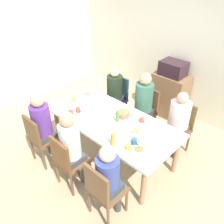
{
  "coord_description": "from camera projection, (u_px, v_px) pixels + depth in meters",
  "views": [
    {
      "loc": [
        2.02,
        -2.1,
        2.83
      ],
      "look_at": [
        0.0,
        0.0,
        0.88
      ],
      "focal_mm": 37.19,
      "sensor_mm": 36.0,
      "label": 1
    }
  ],
  "objects": [
    {
      "name": "ground_plane",
      "position": [
        112.0,
        154.0,
        4.0
      ],
      "size": [
        6.63,
        6.63,
        0.0
      ],
      "primitive_type": "plane",
      "color": "tan"
    },
    {
      "name": "wall_back",
      "position": [
        185.0,
        52.0,
        4.5
      ],
      "size": [
        5.76,
        0.12,
        2.6
      ],
      "primitive_type": "cube",
      "color": "beige",
      "rests_on": "ground_plane"
    },
    {
      "name": "wall_left",
      "position": [
        16.0,
        44.0,
        4.9
      ],
      "size": [
        0.12,
        4.2,
        2.6
      ],
      "primitive_type": "cube",
      "color": "beige",
      "rests_on": "ground_plane"
    },
    {
      "name": "dining_table",
      "position": [
        112.0,
        124.0,
        3.63
      ],
      "size": [
        2.11,
        1.01,
        0.73
      ],
      "color": "white",
      "rests_on": "ground_plane"
    },
    {
      "name": "chair_0",
      "position": [
        67.0,
        160.0,
        3.18
      ],
      "size": [
        0.4,
        0.4,
        0.9
      ],
      "color": "brown",
      "rests_on": "ground_plane"
    },
    {
      "name": "person_0",
      "position": [
        71.0,
        144.0,
        3.11
      ],
      "size": [
        0.3,
        0.3,
        1.25
      ],
      "color": "#494740",
      "rests_on": "ground_plane"
    },
    {
      "name": "chair_1",
      "position": [
        40.0,
        137.0,
        3.59
      ],
      "size": [
        0.4,
        0.4,
        0.9
      ],
      "color": "brown",
      "rests_on": "ground_plane"
    },
    {
      "name": "person_1",
      "position": [
        43.0,
        123.0,
        3.51
      ],
      "size": [
        0.3,
        0.3,
        1.24
      ],
      "color": "#3A4138",
      "rests_on": "ground_plane"
    },
    {
      "name": "chair_2",
      "position": [
        117.0,
        96.0,
        4.64
      ],
      "size": [
        0.4,
        0.4,
        0.9
      ],
      "color": "#2C344E",
      "rests_on": "ground_plane"
    },
    {
      "name": "person_2",
      "position": [
        114.0,
        90.0,
        4.49
      ],
      "size": [
        0.31,
        0.31,
        1.14
      ],
      "color": "#2C2B50",
      "rests_on": "ground_plane"
    },
    {
      "name": "chair_3",
      "position": [
        103.0,
        190.0,
        2.78
      ],
      "size": [
        0.4,
        0.4,
        0.9
      ],
      "color": "brown",
      "rests_on": "ground_plane"
    },
    {
      "name": "person_3",
      "position": [
        108.0,
        176.0,
        2.74
      ],
      "size": [
        0.3,
        0.3,
        1.14
      ],
      "color": "#3F3941",
      "rests_on": "ground_plane"
    },
    {
      "name": "chair_4",
      "position": [
        145.0,
        109.0,
        4.24
      ],
      "size": [
        0.4,
        0.4,
        0.9
      ],
      "color": "brown",
      "rests_on": "ground_plane"
    },
    {
      "name": "person_4",
      "position": [
        143.0,
        100.0,
        4.05
      ],
      "size": [
        0.31,
        0.31,
        1.25
      ],
      "color": "#393640",
      "rests_on": "ground_plane"
    },
    {
      "name": "chair_5",
      "position": [
        179.0,
        125.0,
        3.84
      ],
      "size": [
        0.4,
        0.4,
        0.9
      ],
      "color": "brown",
      "rests_on": "ground_plane"
    },
    {
      "name": "person_5",
      "position": [
        178.0,
        118.0,
        3.67
      ],
      "size": [
        0.32,
        0.32,
        1.16
      ],
      "color": "#574546",
      "rests_on": "ground_plane"
    },
    {
      "name": "plate_0",
      "position": [
        87.0,
        94.0,
        4.25
      ],
      "size": [
        0.26,
        0.26,
        0.04
      ],
      "color": "white",
      "rests_on": "dining_table"
    },
    {
      "name": "plate_1",
      "position": [
        136.0,
        131.0,
        3.33
      ],
      "size": [
        0.24,
        0.24,
        0.04
      ],
      "color": "white",
      "rests_on": "dining_table"
    },
    {
      "name": "plate_2",
      "position": [
        139.0,
        149.0,
        3.02
      ],
      "size": [
        0.22,
        0.22,
        0.04
      ],
      "color": "white",
      "rests_on": "dining_table"
    },
    {
      "name": "bowl_0",
      "position": [
        123.0,
        114.0,
        3.65
      ],
      "size": [
        0.22,
        0.22,
        0.1
      ],
      "color": "#9C5E4E",
      "rests_on": "dining_table"
    },
    {
      "name": "cup_0",
      "position": [
        78.0,
        110.0,
        3.74
      ],
      "size": [
        0.11,
        0.07,
        0.09
      ],
      "color": "#C14D33",
      "rests_on": "dining_table"
    },
    {
      "name": "cup_1",
      "position": [
        73.0,
        99.0,
        4.04
      ],
      "size": [
        0.11,
        0.08,
        0.08
      ],
      "color": "#DCCC4D",
      "rests_on": "dining_table"
    },
    {
      "name": "cup_2",
      "position": [
        142.0,
        120.0,
        3.52
      ],
      "size": [
        0.11,
        0.07,
        0.08
      ],
      "color": "#CC4E40",
      "rests_on": "dining_table"
    },
    {
      "name": "cup_3",
      "position": [
        71.0,
        113.0,
        3.69
      ],
      "size": [
        0.11,
        0.08,
        0.08
      ],
      "color": "#C4463D",
      "rests_on": "dining_table"
    },
    {
      "name": "cup_4",
      "position": [
        128.0,
        147.0,
        3.02
      ],
      "size": [
        0.11,
        0.08,
        0.07
      ],
      "color": "gold",
      "rests_on": "dining_table"
    },
    {
      "name": "cup_5",
      "position": [
        134.0,
        124.0,
        3.43
      ],
      "size": [
        0.12,
        0.08,
        0.09
      ],
      "color": "white",
      "rests_on": "dining_table"
    },
    {
      "name": "cup_6",
      "position": [
        134.0,
        142.0,
        3.1
      ],
      "size": [
        0.12,
        0.08,
        0.09
      ],
      "color": "#2E5F9A",
      "rests_on": "dining_table"
    },
    {
      "name": "bottle_0",
      "position": [
        113.0,
        139.0,
        3.04
      ],
      "size": [
        0.07,
        0.07,
        0.25
      ],
      "color": "gold",
      "rests_on": "dining_table"
    },
    {
      "name": "bottle_1",
      "position": [
        118.0,
        116.0,
        3.49
      ],
      "size": [
        0.05,
        0.05,
        0.23
      ],
      "color": "#558037",
      "rests_on": "dining_table"
    },
    {
      "name": "side_cabinet",
      "position": [
        169.0,
        95.0,
        4.81
      ],
      "size": [
        0.7,
        0.44,
        0.9
      ],
      "primitive_type": "cube",
      "color": "#836041",
      "rests_on": "ground_plane"
    },
    {
      "name": "microwave",
      "position": [
        173.0,
        68.0,
        4.48
      ],
      "size": [
        0.48,
        0.36,
        0.28
      ],
      "primitive_type": "cube",
      "color": "#2F1D25",
      "rests_on": "side_cabinet"
    }
  ]
}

